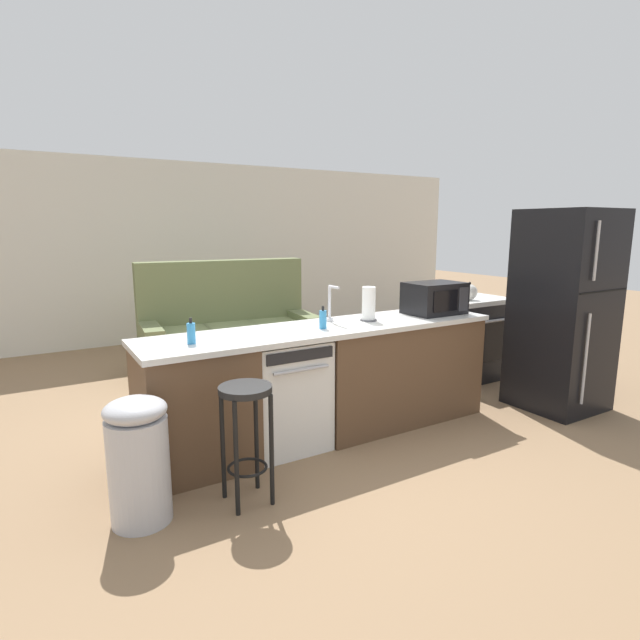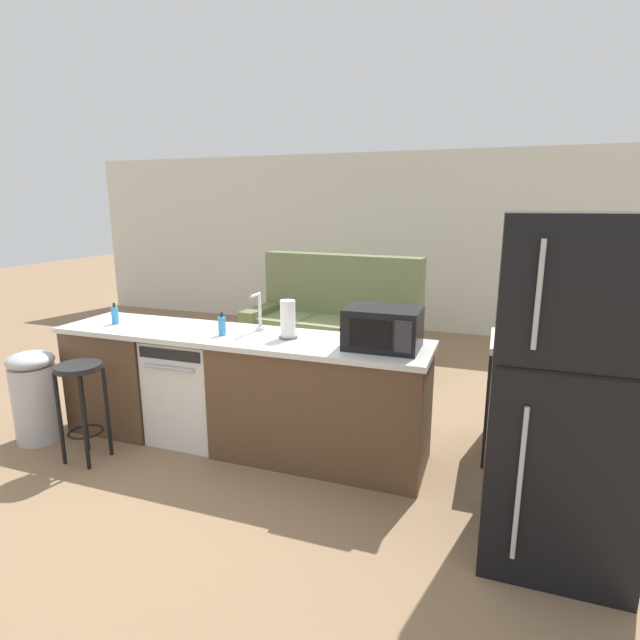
% 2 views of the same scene
% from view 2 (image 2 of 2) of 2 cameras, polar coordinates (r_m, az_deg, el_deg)
% --- Properties ---
extents(ground_plane, '(24.00, 24.00, 0.00)m').
position_cam_2_polar(ground_plane, '(4.22, -10.91, -13.31)').
color(ground_plane, '#896B4C').
extents(wall_back, '(10.00, 0.06, 2.60)m').
position_cam_2_polar(wall_back, '(7.63, 6.97, 8.80)').
color(wall_back, silver).
rests_on(wall_back, ground_plane).
extents(kitchen_counter, '(2.94, 0.66, 0.90)m').
position_cam_2_polar(kitchen_counter, '(3.94, -8.13, -8.47)').
color(kitchen_counter, brown).
rests_on(kitchen_counter, ground_plane).
extents(dishwasher, '(0.58, 0.61, 0.84)m').
position_cam_2_polar(dishwasher, '(4.17, -14.15, -7.46)').
color(dishwasher, silver).
rests_on(dishwasher, ground_plane).
extents(stove_range, '(0.76, 0.68, 0.90)m').
position_cam_2_polar(stove_range, '(4.05, 23.90, -8.42)').
color(stove_range, black).
rests_on(stove_range, ground_plane).
extents(refrigerator, '(0.72, 0.73, 1.82)m').
position_cam_2_polar(refrigerator, '(2.87, 26.18, -7.61)').
color(refrigerator, black).
rests_on(refrigerator, ground_plane).
extents(microwave, '(0.50, 0.37, 0.28)m').
position_cam_2_polar(microwave, '(3.40, 7.21, -0.93)').
color(microwave, black).
rests_on(microwave, kitchen_counter).
extents(sink_faucet, '(0.07, 0.18, 0.30)m').
position_cam_2_polar(sink_faucet, '(3.87, -6.97, 0.66)').
color(sink_faucet, silver).
rests_on(sink_faucet, kitchen_counter).
extents(paper_towel_roll, '(0.14, 0.14, 0.28)m').
position_cam_2_polar(paper_towel_roll, '(3.63, -3.70, 0.03)').
color(paper_towel_roll, '#4C4C51').
rests_on(paper_towel_roll, kitchen_counter).
extents(soap_bottle, '(0.06, 0.06, 0.18)m').
position_cam_2_polar(soap_bottle, '(3.79, -11.14, -0.65)').
color(soap_bottle, '#338CCC').
rests_on(soap_bottle, kitchen_counter).
extents(dish_soap_bottle, '(0.06, 0.06, 0.18)m').
position_cam_2_polar(dish_soap_bottle, '(4.40, -22.39, 0.50)').
color(dish_soap_bottle, '#338CCC').
rests_on(dish_soap_bottle, kitchen_counter).
extents(kettle, '(0.21, 0.17, 0.19)m').
position_cam_2_polar(kettle, '(3.76, 22.26, -1.32)').
color(kettle, silver).
rests_on(kettle, stove_range).
extents(bar_stool, '(0.32, 0.32, 0.74)m').
position_cam_2_polar(bar_stool, '(4.04, -25.63, -7.38)').
color(bar_stool, black).
rests_on(bar_stool, ground_plane).
extents(trash_bin, '(0.35, 0.35, 0.74)m').
position_cam_2_polar(trash_bin, '(4.59, -29.79, -7.50)').
color(trash_bin, '#B7B7BC').
rests_on(trash_bin, ground_plane).
extents(couch, '(2.08, 1.09, 1.27)m').
position_cam_2_polar(couch, '(6.00, 1.62, -1.05)').
color(couch, '#667047').
rests_on(couch, ground_plane).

